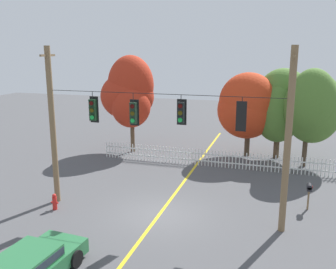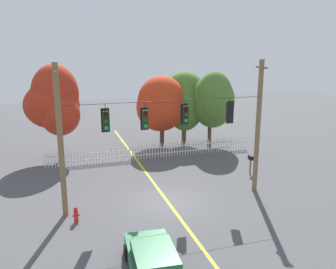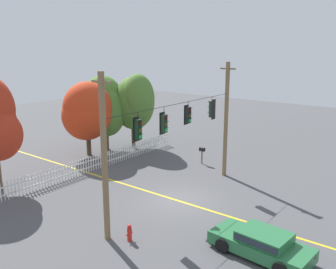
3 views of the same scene
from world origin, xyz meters
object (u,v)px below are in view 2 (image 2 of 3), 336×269
Objects in this scene: autumn_maple_mid at (161,104)px; parked_car at (154,262)px; fire_hydrant at (76,215)px; traffic_signal_northbound_secondary at (185,114)px; autumn_oak_far_east at (185,100)px; autumn_maple_far_west at (214,100)px; traffic_signal_northbound_primary at (229,112)px; autumn_maple_near_fence at (55,103)px; traffic_signal_eastbound_side at (106,121)px; roadside_mailbox at (251,159)px; traffic_signal_southbound_primary at (145,119)px.

autumn_maple_mid reaches higher than parked_car.
autumn_maple_mid is 1.36× the size of parked_car.
traffic_signal_northbound_secondary is at bearing 9.15° from fire_hydrant.
parked_car is at bearing -113.42° from autumn_oak_far_east.
traffic_signal_northbound_secondary is 7.59m from fire_hydrant.
traffic_signal_northbound_primary is at bearing -109.80° from autumn_maple_far_west.
autumn_maple_near_fence reaches higher than fire_hydrant.
traffic_signal_eastbound_side reaches higher than fire_hydrant.
roadside_mailbox is at bearing 16.91° from fire_hydrant.
autumn_maple_near_fence is 1.11× the size of autumn_maple_far_west.
traffic_signal_northbound_secondary is at bearing -56.51° from autumn_maple_near_fence.
parked_car is (3.14, -16.32, -3.72)m from autumn_maple_near_fence.
traffic_signal_northbound_secondary is 0.21× the size of autumn_maple_far_west.
autumn_oak_far_east is at bearing 9.97° from autumn_maple_mid.
autumn_oak_far_east is 9.40m from roadside_mailbox.
traffic_signal_northbound_primary is 9.74m from parked_car.
autumn_oak_far_east reaches higher than autumn_maple_mid.
autumn_maple_near_fence is at bearing 148.93° from roadside_mailbox.
autumn_maple_mid is 9.63m from roadside_mailbox.
autumn_maple_far_west reaches higher than parked_car.
parked_car is 5.50× the size of fire_hydrant.
roadside_mailbox is (11.72, 3.56, 0.66)m from fire_hydrant.
traffic_signal_southbound_primary is at bearing 179.99° from traffic_signal_northbound_secondary.
autumn_maple_mid is (1.93, 11.06, -1.22)m from traffic_signal_northbound_secondary.
autumn_maple_far_west is 8.00× the size of fire_hydrant.
autumn_maple_near_fence is 1.14× the size of autumn_oak_far_east.
traffic_signal_southbound_primary is 11.86m from autumn_maple_mid.
traffic_signal_southbound_primary is 9.12m from roadside_mailbox.
roadside_mailbox is (-0.40, -7.11, -2.98)m from autumn_maple_far_west.
traffic_signal_northbound_secondary is at bearing 61.06° from parked_car.
autumn_maple_mid is 14.79m from fire_hydrant.
traffic_signal_eastbound_side is at bearing -126.43° from autumn_oak_far_east.
autumn_maple_mid reaches higher than fire_hydrant.
autumn_oak_far_east is 2.59m from autumn_maple_far_west.
traffic_signal_northbound_secondary is 11.29m from autumn_maple_mid.
parked_car is at bearing -107.33° from autumn_maple_mid.
autumn_oak_far_east is at bearing 99.54° from roadside_mailbox.
autumn_maple_mid is at bearing 6.91° from autumn_maple_near_fence.
autumn_maple_mid reaches higher than traffic_signal_northbound_primary.
autumn_maple_far_west is at bearing 59.09° from parked_car.
autumn_maple_mid is 4.39m from autumn_maple_far_west.
autumn_maple_near_fence reaches higher than autumn_maple_mid.
traffic_signal_northbound_secondary is at bearing -0.01° from traffic_signal_southbound_primary.
parked_car is at bearing -64.55° from fire_hydrant.
fire_hydrant is (-1.78, -0.97, -4.43)m from traffic_signal_eastbound_side.
traffic_signal_northbound_primary reaches higher than roadside_mailbox.
autumn_maple_far_west is (6.10, 9.71, -0.87)m from traffic_signal_northbound_secondary.
traffic_signal_southbound_primary is 1.12× the size of traffic_signal_northbound_secondary.
fire_hydrant is (-10.23, -12.43, -3.40)m from autumn_oak_far_east.
autumn_maple_far_west is 16.56m from fire_hydrant.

